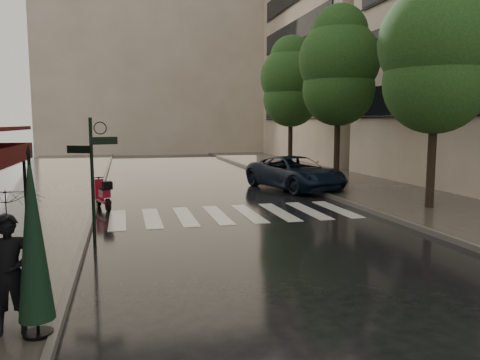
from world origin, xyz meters
name	(u,v)px	position (x,y,z in m)	size (l,w,h in m)	color
ground	(152,282)	(0.00, 0.00, 0.00)	(120.00, 120.00, 0.00)	black
sidewalk_near	(24,194)	(-4.50, 12.00, 0.06)	(6.00, 60.00, 0.12)	#38332D
sidewalk_far	(350,183)	(10.25, 12.00, 0.06)	(5.50, 60.00, 0.12)	#38332D
curb_near	(101,191)	(-1.45, 12.00, 0.07)	(0.12, 60.00, 0.16)	#595651
curb_far	(296,184)	(7.45, 12.00, 0.07)	(0.12, 60.00, 0.16)	#595651
crosswalk	(233,214)	(2.98, 6.00, 0.01)	(7.85, 3.20, 0.01)	silver
signpost	(92,171)	(-1.19, 3.00, 1.83)	(1.17, 0.29, 3.10)	black
haussmann_far	(342,42)	(16.50, 26.00, 9.25)	(8.00, 16.00, 18.50)	tan
backdrop_building	(157,49)	(3.00, 38.00, 10.00)	(22.00, 6.00, 20.00)	tan
tree_near	(437,51)	(9.60, 5.00, 5.32)	(3.80, 3.80, 7.99)	black
tree_mid	(339,67)	(9.50, 12.00, 5.59)	(3.80, 3.80, 8.34)	black
tree_far	(291,82)	(9.70, 19.00, 5.46)	(3.80, 3.80, 8.16)	black
pedestrian_with_umbrella	(7,216)	(-2.00, -1.96, 1.75)	(1.07, 1.08, 2.45)	black
scooter	(103,195)	(-1.17, 7.97, 0.49)	(0.73, 1.56, 1.06)	black
parked_car	(295,173)	(7.00, 10.97, 0.74)	(2.44, 5.30, 1.47)	black
parasol_back	(33,237)	(-1.65, -2.15, 1.48)	(0.47, 0.47, 2.53)	black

